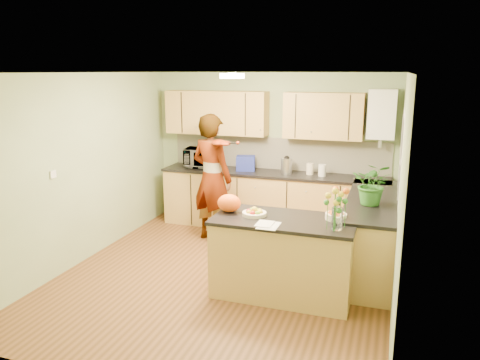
% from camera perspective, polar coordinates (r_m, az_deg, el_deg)
% --- Properties ---
extents(floor, '(4.50, 4.50, 0.00)m').
position_cam_1_polar(floor, '(6.01, -1.85, -11.61)').
color(floor, '#523417').
rests_on(floor, ground).
extents(ceiling, '(4.00, 4.50, 0.02)m').
position_cam_1_polar(ceiling, '(5.46, -2.05, 12.95)').
color(ceiling, white).
rests_on(ceiling, wall_back).
extents(wall_back, '(4.00, 0.02, 2.50)m').
position_cam_1_polar(wall_back, '(7.71, 3.90, 3.67)').
color(wall_back, gray).
rests_on(wall_back, floor).
extents(wall_front, '(4.00, 0.02, 2.50)m').
position_cam_1_polar(wall_front, '(3.67, -14.40, -7.51)').
color(wall_front, gray).
rests_on(wall_front, floor).
extents(wall_left, '(0.02, 4.50, 2.50)m').
position_cam_1_polar(wall_left, '(6.56, -18.55, 1.32)').
color(wall_left, gray).
rests_on(wall_left, floor).
extents(wall_right, '(0.02, 4.50, 2.50)m').
position_cam_1_polar(wall_right, '(5.27, 18.89, -1.50)').
color(wall_right, gray).
rests_on(wall_right, floor).
extents(back_counter, '(3.64, 0.62, 0.94)m').
position_cam_1_polar(back_counter, '(7.57, 3.97, -2.55)').
color(back_counter, tan).
rests_on(back_counter, floor).
extents(right_counter, '(0.62, 2.24, 0.94)m').
position_cam_1_polar(right_counter, '(6.31, 15.64, -6.29)').
color(right_counter, tan).
rests_on(right_counter, floor).
extents(splashback, '(3.60, 0.02, 0.52)m').
position_cam_1_polar(splashback, '(7.68, 4.59, 3.24)').
color(splashback, white).
rests_on(splashback, back_counter).
extents(upper_cabinets, '(3.20, 0.34, 0.70)m').
position_cam_1_polar(upper_cabinets, '(7.52, 2.34, 8.05)').
color(upper_cabinets, tan).
rests_on(upper_cabinets, wall_back).
extents(boiler, '(0.40, 0.30, 0.86)m').
position_cam_1_polar(boiler, '(7.23, 16.91, 7.67)').
color(boiler, white).
rests_on(boiler, wall_back).
extents(window_right, '(0.01, 1.30, 1.05)m').
position_cam_1_polar(window_right, '(5.80, 19.05, 2.81)').
color(window_right, white).
rests_on(window_right, wall_right).
extents(light_switch, '(0.02, 0.09, 0.09)m').
position_cam_1_polar(light_switch, '(6.09, -21.83, 0.65)').
color(light_switch, white).
rests_on(light_switch, wall_left).
extents(ceiling_lamp, '(0.30, 0.30, 0.07)m').
position_cam_1_polar(ceiling_lamp, '(5.74, -0.97, 12.58)').
color(ceiling_lamp, '#FFEABF').
rests_on(ceiling_lamp, ceiling).
extents(peninsula_island, '(1.59, 0.81, 0.91)m').
position_cam_1_polar(peninsula_island, '(5.42, 5.32, -9.26)').
color(peninsula_island, tan).
rests_on(peninsula_island, floor).
extents(fruit_dish, '(0.28, 0.28, 0.10)m').
position_cam_1_polar(fruit_dish, '(5.34, 1.77, -3.94)').
color(fruit_dish, '#F6E7C5').
rests_on(fruit_dish, peninsula_island).
extents(orange_bowl, '(0.24, 0.24, 0.14)m').
position_cam_1_polar(orange_bowl, '(5.30, 11.62, -4.12)').
color(orange_bowl, '#F6E7C5').
rests_on(orange_bowl, peninsula_island).
extents(flower_vase, '(0.28, 0.28, 0.51)m').
position_cam_1_polar(flower_vase, '(4.90, 11.87, -2.14)').
color(flower_vase, silver).
rests_on(flower_vase, peninsula_island).
extents(orange_bag, '(0.30, 0.26, 0.21)m').
position_cam_1_polar(orange_bag, '(5.46, -1.33, -2.83)').
color(orange_bag, '#FB5B14').
rests_on(orange_bag, peninsula_island).
extents(papers, '(0.21, 0.29, 0.01)m').
position_cam_1_polar(papers, '(5.01, 3.52, -5.53)').
color(papers, white).
rests_on(papers, peninsula_island).
extents(violinist, '(0.81, 0.67, 1.92)m').
position_cam_1_polar(violinist, '(6.97, -3.43, 0.22)').
color(violinist, '#ECA890').
rests_on(violinist, floor).
extents(violin, '(0.65, 0.57, 0.16)m').
position_cam_1_polar(violin, '(6.59, -2.59, 4.59)').
color(violin, '#4F1204').
rests_on(violin, violinist).
extents(microwave, '(0.63, 0.48, 0.32)m').
position_cam_1_polar(microwave, '(7.84, -4.55, 2.71)').
color(microwave, white).
rests_on(microwave, back_counter).
extents(blue_box, '(0.34, 0.28, 0.24)m').
position_cam_1_polar(blue_box, '(7.58, 0.70, 2.06)').
color(blue_box, navy).
rests_on(blue_box, back_counter).
extents(kettle, '(0.17, 0.17, 0.33)m').
position_cam_1_polar(kettle, '(7.41, 5.70, 1.84)').
color(kettle, silver).
rests_on(kettle, back_counter).
extents(jar_cream, '(0.13, 0.13, 0.17)m').
position_cam_1_polar(jar_cream, '(7.37, 8.53, 1.35)').
color(jar_cream, '#F6E7C5').
rests_on(jar_cream, back_counter).
extents(jar_white, '(0.15, 0.15, 0.18)m').
position_cam_1_polar(jar_white, '(7.28, 9.99, 1.18)').
color(jar_white, white).
rests_on(jar_white, back_counter).
extents(potted_plant, '(0.50, 0.44, 0.52)m').
position_cam_1_polar(potted_plant, '(5.82, 15.92, -0.45)').
color(potted_plant, '#2E6F25').
rests_on(potted_plant, right_counter).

